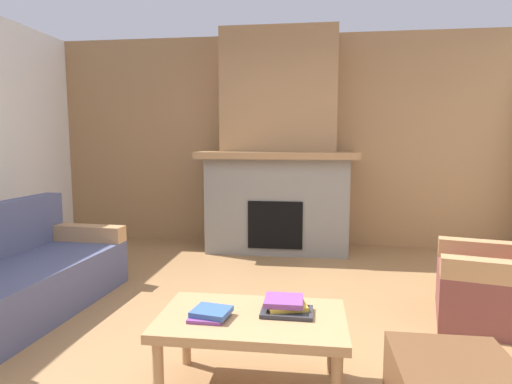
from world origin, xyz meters
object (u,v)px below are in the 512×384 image
(couch, at_px, (16,278))
(fireplace, at_px, (278,157))
(armchair, at_px, (500,284))
(coffee_table, at_px, (252,325))

(couch, bearing_deg, fireplace, 50.64)
(fireplace, bearing_deg, armchair, -47.51)
(couch, xyz_separation_m, armchair, (3.71, 0.31, 0.01))
(fireplace, xyz_separation_m, armchair, (1.82, -1.99, -0.87))
(couch, height_order, coffee_table, couch)
(couch, height_order, armchair, same)
(fireplace, height_order, armchair, fireplace)
(fireplace, distance_m, armchair, 2.84)
(coffee_table, bearing_deg, couch, 157.84)
(armchair, xyz_separation_m, coffee_table, (-1.72, -1.12, 0.08))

